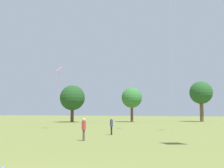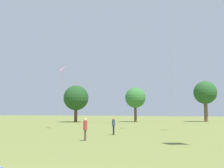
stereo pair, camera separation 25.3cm
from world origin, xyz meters
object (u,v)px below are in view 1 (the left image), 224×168
object	(u,v)px
person_standing_0	(111,125)
distant_tree_1	(201,93)
person_standing_1	(84,127)
kite_4	(59,71)
distant_tree_2	(132,98)
distant_tree_0	(72,98)

from	to	relation	value
person_standing_0	distant_tree_1	bearing A→B (deg)	61.02
person_standing_1	distant_tree_1	xyz separation A→B (m)	(4.52, 47.87, 5.76)
kite_4	distant_tree_2	world-z (taller)	kite_4
person_standing_1	distant_tree_0	bearing A→B (deg)	131.50
person_standing_0	person_standing_1	bearing A→B (deg)	-110.55
person_standing_1	distant_tree_2	distance (m)	40.93
kite_4	distant_tree_0	bearing A→B (deg)	-161.09
distant_tree_2	distant_tree_1	bearing A→B (deg)	30.08
distant_tree_0	distant_tree_1	world-z (taller)	distant_tree_1
distant_tree_0	distant_tree_1	size ratio (longest dim) A/B	0.86
person_standing_1	distant_tree_2	bearing A→B (deg)	111.94
person_standing_0	person_standing_1	distance (m)	5.76
person_standing_0	distant_tree_2	world-z (taller)	distant_tree_2
kite_4	distant_tree_1	bearing A→B (deg)	148.66
distant_tree_1	kite_4	bearing A→B (deg)	-112.08
kite_4	distant_tree_2	xyz separation A→B (m)	(0.32, 28.31, -2.25)
distant_tree_1	distant_tree_2	distance (m)	16.91
distant_tree_1	distant_tree_2	world-z (taller)	distant_tree_1
person_standing_1	distant_tree_2	world-z (taller)	distant_tree_2
distant_tree_1	person_standing_0	bearing A→B (deg)	-96.40
distant_tree_0	distant_tree_1	xyz separation A→B (m)	(26.44, 15.24, 1.36)
kite_4	distant_tree_0	distance (m)	24.53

